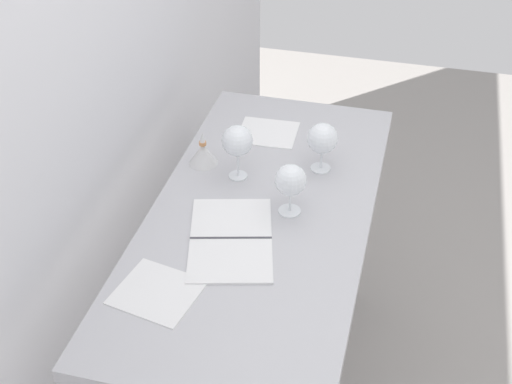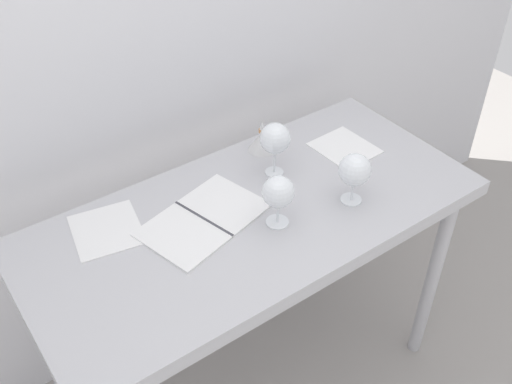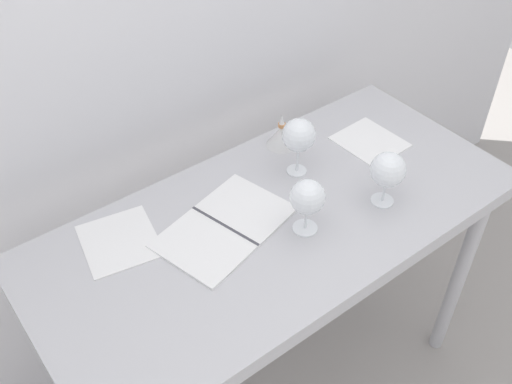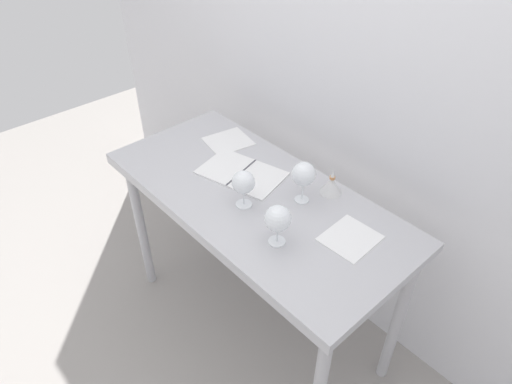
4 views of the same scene
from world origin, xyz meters
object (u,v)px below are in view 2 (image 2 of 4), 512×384
at_px(wine_glass_near_center, 278,193).
at_px(tasting_sheet_lower, 107,230).
at_px(decanter_funnel, 262,140).
at_px(wine_glass_far_right, 275,139).
at_px(wine_glass_near_right, 355,171).
at_px(tasting_sheet_upper, 345,148).
at_px(open_notebook, 204,219).

distance_m(wine_glass_near_center, tasting_sheet_lower, 0.51).
height_order(wine_glass_near_center, decanter_funnel, wine_glass_near_center).
bearing_deg(tasting_sheet_lower, wine_glass_far_right, 4.45).
bearing_deg(wine_glass_near_right, tasting_sheet_upper, 51.63).
height_order(open_notebook, tasting_sheet_upper, open_notebook).
xyz_separation_m(wine_glass_near_right, tasting_sheet_upper, (0.17, 0.22, -0.11)).
height_order(tasting_sheet_upper, tasting_sheet_lower, same).
bearing_deg(tasting_sheet_upper, wine_glass_near_right, -130.73).
bearing_deg(decanter_funnel, open_notebook, -151.28).
distance_m(wine_glass_near_right, tasting_sheet_lower, 0.75).
bearing_deg(tasting_sheet_upper, wine_glass_far_right, 171.49).
distance_m(wine_glass_near_right, wine_glass_far_right, 0.27).
height_order(wine_glass_far_right, open_notebook, wine_glass_far_right).
distance_m(wine_glass_near_right, decanter_funnel, 0.39).
xyz_separation_m(wine_glass_near_center, open_notebook, (-0.17, 0.13, -0.11)).
distance_m(wine_glass_near_center, wine_glass_near_right, 0.25).
bearing_deg(wine_glass_far_right, decanter_funnel, 70.62).
bearing_deg(open_notebook, tasting_sheet_upper, -11.35).
xyz_separation_m(wine_glass_near_center, wine_glass_near_right, (0.25, -0.05, 0.00)).
bearing_deg(tasting_sheet_upper, tasting_sheet_lower, 171.25).
relative_size(wine_glass_far_right, decanter_funnel, 1.61).
height_order(open_notebook, decanter_funnel, decanter_funnel).
bearing_deg(decanter_funnel, tasting_sheet_lower, -173.74).
height_order(wine_glass_near_right, open_notebook, wine_glass_near_right).
bearing_deg(wine_glass_near_right, wine_glass_far_right, 113.48).
relative_size(wine_glass_near_center, wine_glass_far_right, 0.88).
xyz_separation_m(wine_glass_far_right, tasting_sheet_lower, (-0.56, 0.06, -0.13)).
relative_size(wine_glass_near_center, wine_glass_near_right, 0.98).
distance_m(wine_glass_far_right, tasting_sheet_upper, 0.31).
bearing_deg(wine_glass_far_right, tasting_sheet_upper, -6.16).
height_order(wine_glass_near_center, tasting_sheet_lower, wine_glass_near_center).
height_order(wine_glass_far_right, tasting_sheet_lower, wine_glass_far_right).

